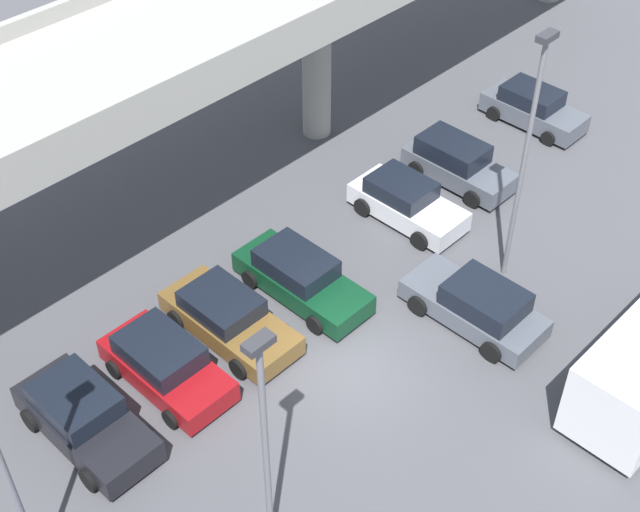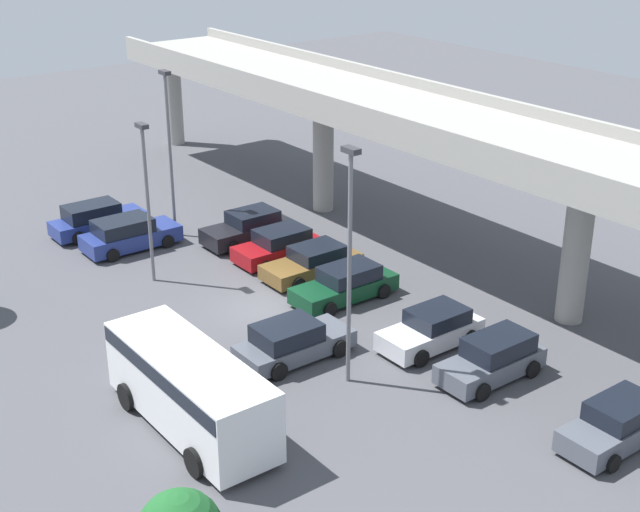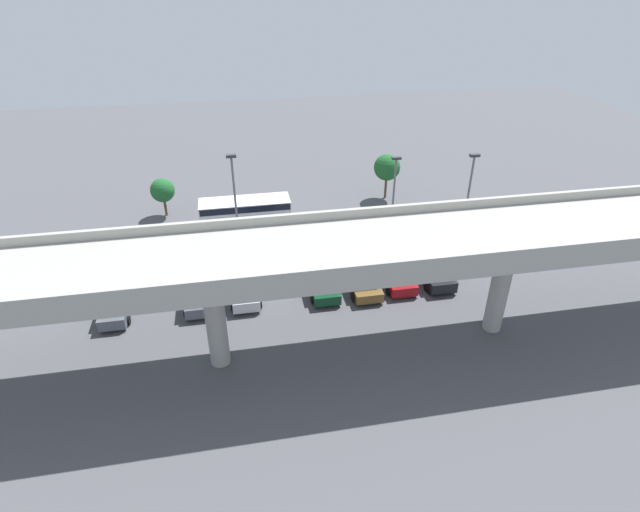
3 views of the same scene
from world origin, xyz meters
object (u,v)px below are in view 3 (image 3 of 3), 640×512
at_px(parked_car_3, 396,275).
at_px(tree_front_centre, 163,190).
at_px(parked_car_7, 245,289).
at_px(parked_car_8, 199,294).
at_px(parked_car_1, 442,234).
at_px(tree_front_left, 387,167).
at_px(parked_car_9, 116,305).
at_px(parked_car_6, 273,250).
at_px(parked_car_5, 322,281).
at_px(parked_car_2, 433,271).
at_px(parked_car_0, 473,229).
at_px(parked_car_4, 362,280).
at_px(lamp_post_mid_lot, 236,205).
at_px(shuttle_bus, 245,212).
at_px(lamp_post_near_aisle, 467,201).
at_px(lamp_post_by_overpass, 394,194).

bearing_deg(parked_car_3, tree_front_centre, 49.43).
bearing_deg(parked_car_7, parked_car_8, 92.17).
relative_size(parked_car_1, tree_front_left, 1.08).
bearing_deg(parked_car_9, parked_car_1, -78.00).
xyz_separation_m(parked_car_3, parked_car_6, (8.41, -5.18, 0.01)).
bearing_deg(parked_car_5, parked_car_2, -91.82).
relative_size(parked_car_0, parked_car_4, 1.03).
bearing_deg(tree_front_centre, lamp_post_mid_lot, 121.56).
bearing_deg(lamp_post_mid_lot, parked_car_6, -164.93).
height_order(parked_car_4, parked_car_9, parked_car_9).
distance_m(parked_car_1, parked_car_9, 25.63).
bearing_deg(tree_front_left, parked_car_2, 86.37).
xyz_separation_m(parked_car_4, parked_car_9, (16.81, -0.05, 0.05)).
relative_size(parked_car_0, parked_car_9, 1.13).
distance_m(shuttle_bus, tree_front_centre, 8.34).
bearing_deg(lamp_post_near_aisle, lamp_post_mid_lot, -6.75).
bearing_deg(shuttle_bus, parked_car_5, -65.55).
relative_size(parked_car_7, tree_front_left, 0.97).
relative_size(parked_car_9, tree_front_left, 0.97).
bearing_deg(parked_car_8, lamp_post_near_aisle, -83.09).
height_order(parked_car_7, parked_car_8, parked_car_8).
xyz_separation_m(parked_car_6, parked_car_7, (2.50, 5.00, 0.00)).
relative_size(lamp_post_near_aisle, tree_front_centre, 2.40).
distance_m(shuttle_bus, lamp_post_near_aisle, 18.41).
relative_size(parked_car_4, parked_car_8, 1.11).
bearing_deg(parked_car_8, shuttle_bus, -19.98).
bearing_deg(parked_car_0, tree_front_left, -152.56).
height_order(parked_car_9, lamp_post_by_overpass, lamp_post_by_overpass).
bearing_deg(tree_front_centre, parked_car_8, 102.59).
bearing_deg(parked_car_7, parked_car_3, -90.93).
relative_size(parked_car_9, lamp_post_mid_lot, 0.48).
bearing_deg(parked_car_6, parked_car_0, 91.66).
bearing_deg(tree_front_left, lamp_post_mid_lot, 35.41).
height_order(parked_car_1, parked_car_2, parked_car_1).
relative_size(shuttle_bus, tree_front_left, 1.73).
bearing_deg(parked_car_7, parked_car_4, -92.13).
bearing_deg(parked_car_5, lamp_post_by_overpass, -49.83).
bearing_deg(parked_car_7, parked_car_6, -26.52).
distance_m(parked_car_1, lamp_post_mid_lot, 17.23).
xyz_separation_m(parked_car_6, parked_car_8, (5.63, 5.12, 0.05)).
height_order(parked_car_8, lamp_post_mid_lot, lamp_post_mid_lot).
distance_m(parked_car_9, tree_front_centre, 15.18).
bearing_deg(parked_car_7, parked_car_9, 91.76).
height_order(parked_car_6, parked_car_9, parked_car_9).
distance_m(parked_car_3, parked_car_8, 14.04).
distance_m(parked_car_4, tree_front_left, 16.59).
bearing_deg(parked_car_4, tree_front_left, -22.86).
height_order(parked_car_1, tree_front_centre, tree_front_centre).
height_order(parked_car_4, parked_car_6, parked_car_6).
relative_size(parked_car_7, lamp_post_mid_lot, 0.48).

